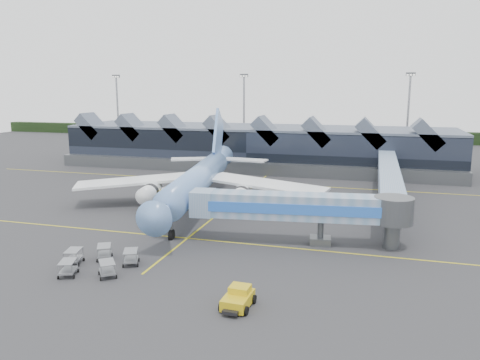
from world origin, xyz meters
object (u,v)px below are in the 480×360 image
(main_airliner, at_px, (200,178))
(fuel_truck, at_px, (171,193))
(pushback_tug, at_px, (238,299))
(jet_bridge, at_px, (312,209))

(main_airliner, distance_m, fuel_truck, 5.60)
(main_airliner, height_order, pushback_tug, main_airliner)
(jet_bridge, relative_size, pushback_tug, 6.60)
(jet_bridge, bearing_deg, fuel_truck, 143.31)
(jet_bridge, height_order, fuel_truck, jet_bridge)
(jet_bridge, xyz_separation_m, fuel_truck, (-24.48, 13.97, -2.61))
(main_airliner, bearing_deg, jet_bridge, -44.93)
(pushback_tug, bearing_deg, jet_bridge, 80.74)
(main_airliner, xyz_separation_m, jet_bridge, (19.56, -14.25, -0.06))
(jet_bridge, relative_size, fuel_truck, 2.76)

